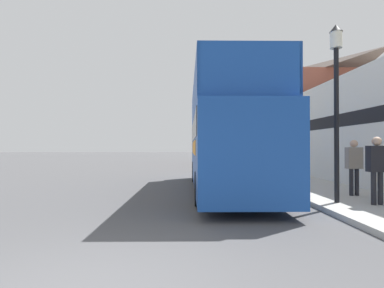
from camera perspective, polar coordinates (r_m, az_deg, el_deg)
The scene contains 10 objects.
ground_plane at distance 24.30m, azimuth -4.62°, elevation -4.51°, with size 144.00×144.00×0.00m, color #4C4C4F.
sidewalk at distance 21.90m, azimuth 11.73°, elevation -4.76°, with size 3.08×108.00×0.14m.
brick_terrace_rear at distance 28.83m, azimuth 17.79°, elevation 4.73°, with size 6.00×19.37×8.64m.
tour_bus at distance 11.54m, azimuth 6.37°, elevation 0.12°, with size 2.67×9.80×4.12m.
parked_car_ahead_of_bus at distance 18.43m, azimuth 5.90°, elevation -3.48°, with size 1.95×4.13×1.60m.
pedestrian_second at distance 9.34m, azimuth 31.75°, elevation -3.22°, with size 0.47×0.26×1.81m.
pedestrian_third at distance 10.76m, azimuth 28.47°, elevation -3.04°, with size 0.46×0.25×1.76m.
lamp_post_nearest at distance 9.38m, azimuth 25.79°, elevation 10.92°, with size 0.35×0.35×4.95m.
lamp_post_second at distance 17.37m, azimuth 11.90°, elevation 4.69°, with size 0.35×0.35×4.50m.
lamp_post_third at distance 25.88m, azimuth 7.43°, elevation 3.90°, with size 0.35×0.35×5.20m.
Camera 1 is at (1.13, -3.22, 1.67)m, focal length 28.00 mm.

